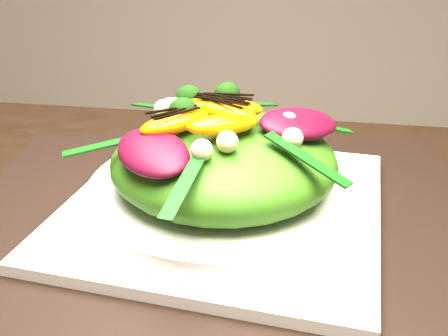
% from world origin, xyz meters
% --- Properties ---
extents(placemat, '(0.54, 0.43, 0.00)m').
position_xyz_m(placemat, '(-0.05, 0.18, 0.75)').
color(placemat, black).
rests_on(placemat, dining_table).
extents(plate_base, '(0.31, 0.31, 0.01)m').
position_xyz_m(plate_base, '(-0.05, 0.18, 0.76)').
color(plate_base, silver).
rests_on(plate_base, placemat).
extents(salad_bowl, '(0.33, 0.33, 0.02)m').
position_xyz_m(salad_bowl, '(-0.05, 0.18, 0.77)').
color(salad_bowl, silver).
rests_on(salad_bowl, plate_base).
extents(lettuce_mound, '(0.26, 0.26, 0.07)m').
position_xyz_m(lettuce_mound, '(-0.05, 0.18, 0.81)').
color(lettuce_mound, '#3B7315').
rests_on(lettuce_mound, salad_bowl).
extents(radicchio_leaf, '(0.09, 0.09, 0.02)m').
position_xyz_m(radicchio_leaf, '(0.01, 0.19, 0.84)').
color(radicchio_leaf, '#440719').
rests_on(radicchio_leaf, lettuce_mound).
extents(orange_segment, '(0.07, 0.05, 0.02)m').
position_xyz_m(orange_segment, '(-0.06, 0.20, 0.85)').
color(orange_segment, orange).
rests_on(orange_segment, lettuce_mound).
extents(broccoli_floret, '(0.04, 0.04, 0.04)m').
position_xyz_m(broccoli_floret, '(-0.12, 0.21, 0.85)').
color(broccoli_floret, '#143609').
rests_on(broccoli_floret, lettuce_mound).
extents(macadamia_nut, '(0.02, 0.02, 0.02)m').
position_xyz_m(macadamia_nut, '(-0.03, 0.15, 0.85)').
color(macadamia_nut, beige).
rests_on(macadamia_nut, lettuce_mound).
extents(balsamic_drizzle, '(0.04, 0.02, 0.00)m').
position_xyz_m(balsamic_drizzle, '(-0.06, 0.20, 0.86)').
color(balsamic_drizzle, black).
rests_on(balsamic_drizzle, orange_segment).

